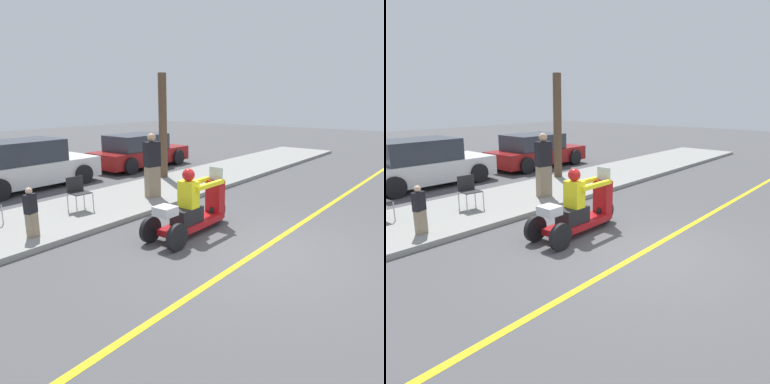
# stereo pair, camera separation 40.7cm
# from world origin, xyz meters

# --- Properties ---
(ground_plane) EXTENTS (60.00, 60.00, 0.00)m
(ground_plane) POSITION_xyz_m (0.00, 0.00, 0.00)
(ground_plane) COLOR #4C4C4F
(lane_stripe) EXTENTS (24.00, 0.12, 0.01)m
(lane_stripe) POSITION_xyz_m (-0.01, 0.00, 0.00)
(lane_stripe) COLOR gold
(lane_stripe) RESTS_ON ground
(sidewalk_strip) EXTENTS (28.00, 2.80, 0.12)m
(sidewalk_strip) POSITION_xyz_m (0.00, 4.60, 0.06)
(sidewalk_strip) COLOR gray
(sidewalk_strip) RESTS_ON ground
(motorcycle_trike) EXTENTS (2.38, 0.79, 1.42)m
(motorcycle_trike) POSITION_xyz_m (0.01, 1.58, 0.50)
(motorcycle_trike) COLOR black
(motorcycle_trike) RESTS_ON ground
(spectator_near_curb) EXTENTS (0.46, 0.34, 1.76)m
(spectator_near_curb) POSITION_xyz_m (1.38, 4.04, 0.97)
(spectator_near_curb) COLOR gray
(spectator_near_curb) RESTS_ON sidewalk_strip
(spectator_far_back) EXTENTS (0.27, 0.21, 1.00)m
(spectator_far_back) POSITION_xyz_m (-2.33, 3.77, 0.60)
(spectator_far_back) COLOR gray
(spectator_far_back) RESTS_ON sidewalk_strip
(folding_chair_curbside) EXTENTS (0.51, 0.51, 0.82)m
(folding_chair_curbside) POSITION_xyz_m (-0.66, 4.60, 0.62)
(folding_chair_curbside) COLOR #A5A8AD
(folding_chair_curbside) RESTS_ON sidewalk_strip
(parked_car_lot_right) EXTENTS (4.34, 2.02, 1.53)m
(parked_car_lot_right) POSITION_xyz_m (0.06, 8.31, 0.72)
(parked_car_lot_right) COLOR silver
(parked_car_lot_right) RESTS_ON ground
(parked_car_lot_center) EXTENTS (4.21, 1.96, 1.37)m
(parked_car_lot_center) POSITION_xyz_m (4.88, 8.15, 0.65)
(parked_car_lot_center) COLOR maroon
(parked_car_lot_center) RESTS_ON ground
(tree_trunk) EXTENTS (0.28, 0.28, 3.48)m
(tree_trunk) POSITION_xyz_m (3.59, 5.63, 1.86)
(tree_trunk) COLOR brown
(tree_trunk) RESTS_ON sidewalk_strip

